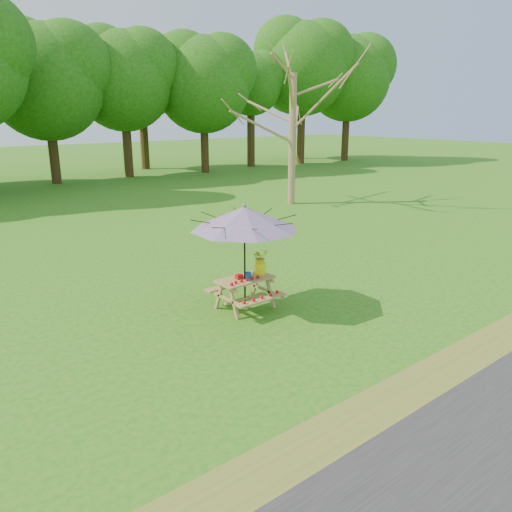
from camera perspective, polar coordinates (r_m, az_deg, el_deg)
ground at (r=12.42m, az=17.50°, el=-3.50°), size 120.00×120.00×0.00m
treeline at (r=30.27m, az=-21.23°, el=22.71°), size 60.00×12.00×16.00m
bare_tree at (r=22.87m, az=4.45°, el=25.88°), size 8.87×8.87×13.01m
picnic_table at (r=10.55m, az=-1.26°, el=-4.33°), size 1.20×1.32×0.67m
patio_umbrella at (r=10.10m, az=-1.33°, el=4.33°), size 2.84×2.84×2.25m
produce_bins at (r=10.43m, az=-1.50°, el=-2.26°), size 0.31×0.32×0.13m
tomatoes_row at (r=10.20m, az=-1.33°, el=-2.79°), size 0.77×0.13×0.07m
flower_bucket at (r=10.65m, az=0.48°, el=-0.50°), size 0.34×0.29×0.55m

